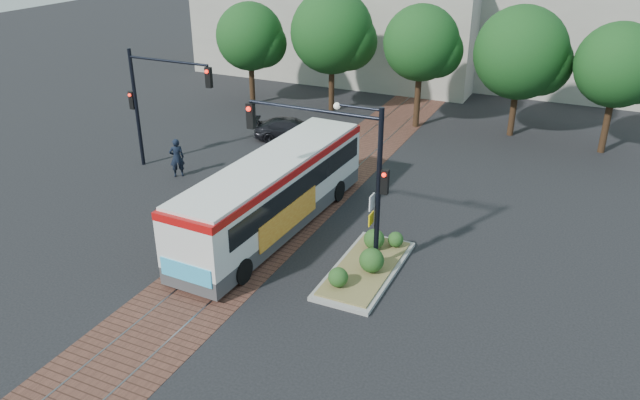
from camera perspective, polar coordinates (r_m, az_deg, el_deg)
The scene contains 10 objects.
ground at distance 25.67m, azimuth -5.07°, elevation -3.09°, with size 120.00×120.00×0.00m, color black.
trackbed at distance 28.82m, azimuth -1.15°, elevation 0.33°, with size 3.60×40.00×0.02m.
tree_row at distance 38.04m, azimuth 8.98°, elevation 13.87°, with size 26.40×5.60×7.67m.
warehouses at distance 50.39m, azimuth 11.14°, elevation 15.24°, with size 40.00×13.00×8.00m.
city_bus at distance 25.37m, azimuth -4.17°, elevation 0.91°, with size 2.92×11.62×3.08m.
traffic_island at distance 23.00m, azimuth 4.33°, elevation -5.73°, with size 2.20×5.20×1.13m.
signal_pole_main at distance 21.69m, azimuth 2.37°, elevation 3.63°, with size 5.49×0.46×6.00m.
signal_pole_left at distance 31.86m, azimuth -15.05°, elevation 9.31°, with size 4.99×0.34×6.00m.
officer at distance 31.48m, azimuth -12.96°, elevation 3.79°, with size 0.71×0.47×1.96m, color black.
parked_car at distance 35.92m, azimuth -2.63°, elevation 6.49°, with size 1.74×4.29×1.24m, color black.
Camera 1 is at (11.56, -19.46, 12.12)m, focal length 35.00 mm.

